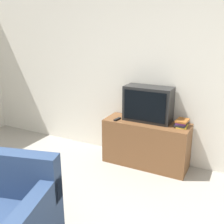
{
  "coord_description": "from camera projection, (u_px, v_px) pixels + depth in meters",
  "views": [
    {
      "loc": [
        1.55,
        -0.75,
        1.99
      ],
      "look_at": [
        -0.08,
        2.44,
        0.88
      ],
      "focal_mm": 42.0,
      "sensor_mm": 36.0,
      "label": 1
    }
  ],
  "objects": [
    {
      "name": "book_stack",
      "position": [
        181.0,
        123.0,
        3.68
      ],
      "size": [
        0.18,
        0.23,
        0.1
      ],
      "color": "gold",
      "rests_on": "tv_stand"
    },
    {
      "name": "tv_stand",
      "position": [
        146.0,
        143.0,
        3.99
      ],
      "size": [
        1.28,
        0.46,
        0.69
      ],
      "color": "brown",
      "rests_on": "ground_plane"
    },
    {
      "name": "television",
      "position": [
        148.0,
        104.0,
        3.87
      ],
      "size": [
        0.7,
        0.33,
        0.52
      ],
      "color": "black",
      "rests_on": "tv_stand"
    },
    {
      "name": "remote_on_stand",
      "position": [
        117.0,
        119.0,
        3.97
      ],
      "size": [
        0.06,
        0.15,
        0.02
      ],
      "rotation": [
        0.0,
        0.0,
        -0.15
      ],
      "color": "black",
      "rests_on": "tv_stand"
    },
    {
      "name": "wall_back",
      "position": [
        134.0,
        77.0,
        4.09
      ],
      "size": [
        9.0,
        0.06,
        2.6
      ],
      "color": "silver",
      "rests_on": "ground_plane"
    }
  ]
}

